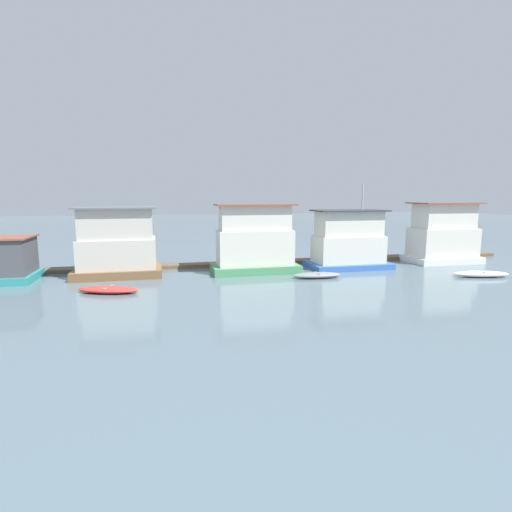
{
  "coord_description": "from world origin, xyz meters",
  "views": [
    {
      "loc": [
        -6.98,
        -31.11,
        6.12
      ],
      "look_at": [
        0.0,
        -1.0,
        1.4
      ],
      "focal_mm": 28.0,
      "sensor_mm": 36.0,
      "label": 1
    }
  ],
  "objects": [
    {
      "name": "ground_plane",
      "position": [
        0.0,
        0.0,
        0.0
      ],
      "size": [
        200.0,
        200.0,
        0.0
      ],
      "primitive_type": "plane",
      "color": "slate"
    },
    {
      "name": "mooring_post_near_left",
      "position": [
        7.76,
        2.1,
        0.92
      ],
      "size": [
        0.25,
        0.25,
        1.84
      ],
      "primitive_type": "cylinder",
      "color": "brown",
      "rests_on": "ground_plane"
    },
    {
      "name": "dinghy_red",
      "position": [
        -10.53,
        -4.95,
        0.21
      ],
      "size": [
        4.17,
        2.65,
        0.41
      ],
      "color": "red",
      "rests_on": "ground_plane"
    },
    {
      "name": "houseboat_brown",
      "position": [
        -10.46,
        0.58,
        2.4
      ],
      "size": [
        6.42,
        4.11,
        5.24
      ],
      "color": "brown",
      "rests_on": "ground_plane"
    },
    {
      "name": "dock_walkway",
      "position": [
        0.0,
        3.15,
        0.15
      ],
      "size": [
        51.0,
        1.6,
        0.3
      ],
      "primitive_type": "cube",
      "color": "brown",
      "rests_on": "ground_plane"
    },
    {
      "name": "dinghy_grey",
      "position": [
        4.05,
        -3.7,
        0.22
      ],
      "size": [
        3.72,
        1.43,
        0.43
      ],
      "color": "gray",
      "rests_on": "ground_plane"
    },
    {
      "name": "mooring_post_far_right",
      "position": [
        -11.56,
        2.1,
        0.67
      ],
      "size": [
        0.32,
        0.32,
        1.33
      ],
      "primitive_type": "cylinder",
      "color": "#846B4C",
      "rests_on": "ground_plane"
    },
    {
      "name": "houseboat_green",
      "position": [
        0.07,
        -0.33,
        2.42
      ],
      "size": [
        6.92,
        3.36,
        5.44
      ],
      "color": "#4C9360",
      "rests_on": "ground_plane"
    },
    {
      "name": "houseboat_white",
      "position": [
        17.99,
        0.55,
        2.48
      ],
      "size": [
        6.32,
        3.8,
        5.48
      ],
      "color": "white",
      "rests_on": "ground_plane"
    },
    {
      "name": "houseboat_blue",
      "position": [
        8.25,
        -0.12,
        2.21
      ],
      "size": [
        6.75,
        3.98,
        7.03
      ],
      "color": "#3866B7",
      "rests_on": "ground_plane"
    },
    {
      "name": "mooring_post_far_left",
      "position": [
        17.93,
        2.1,
        0.91
      ],
      "size": [
        0.3,
        0.3,
        1.82
      ],
      "primitive_type": "cylinder",
      "color": "brown",
      "rests_on": "ground_plane"
    },
    {
      "name": "dinghy_white",
      "position": [
        16.27,
        -6.12,
        0.23
      ],
      "size": [
        4.33,
        2.15,
        0.46
      ],
      "color": "white",
      "rests_on": "ground_plane"
    }
  ]
}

